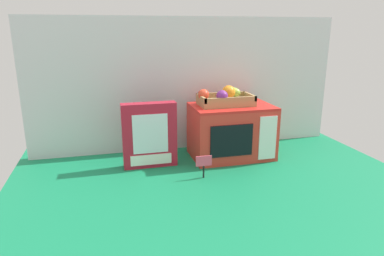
{
  "coord_description": "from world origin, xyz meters",
  "views": [
    {
      "loc": [
        -0.43,
        -1.52,
        0.61
      ],
      "look_at": [
        -0.03,
        0.01,
        0.17
      ],
      "focal_mm": 32.45,
      "sensor_mm": 36.0,
      "label": 1
    }
  ],
  "objects_px": {
    "toy_microwave": "(231,131)",
    "price_sign": "(204,163)",
    "food_groups_crate": "(225,98)",
    "cookie_set_box": "(150,135)"
  },
  "relations": [
    {
      "from": "food_groups_crate",
      "to": "cookie_set_box",
      "type": "xyz_separation_m",
      "value": [
        -0.38,
        -0.05,
        -0.14
      ]
    },
    {
      "from": "toy_microwave",
      "to": "cookie_set_box",
      "type": "bearing_deg",
      "value": -175.59
    },
    {
      "from": "toy_microwave",
      "to": "price_sign",
      "type": "height_order",
      "value": "toy_microwave"
    },
    {
      "from": "price_sign",
      "to": "cookie_set_box",
      "type": "bearing_deg",
      "value": 136.5
    },
    {
      "from": "cookie_set_box",
      "to": "price_sign",
      "type": "bearing_deg",
      "value": -43.5
    },
    {
      "from": "food_groups_crate",
      "to": "cookie_set_box",
      "type": "height_order",
      "value": "food_groups_crate"
    },
    {
      "from": "food_groups_crate",
      "to": "cookie_set_box",
      "type": "distance_m",
      "value": 0.41
    },
    {
      "from": "food_groups_crate",
      "to": "price_sign",
      "type": "bearing_deg",
      "value": -125.87
    },
    {
      "from": "toy_microwave",
      "to": "food_groups_crate",
      "type": "height_order",
      "value": "food_groups_crate"
    },
    {
      "from": "toy_microwave",
      "to": "food_groups_crate",
      "type": "relative_size",
      "value": 1.48
    }
  ]
}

